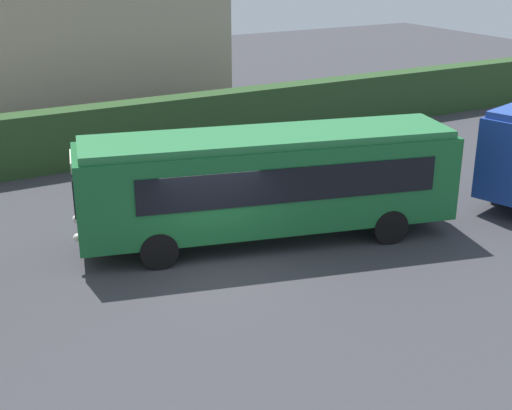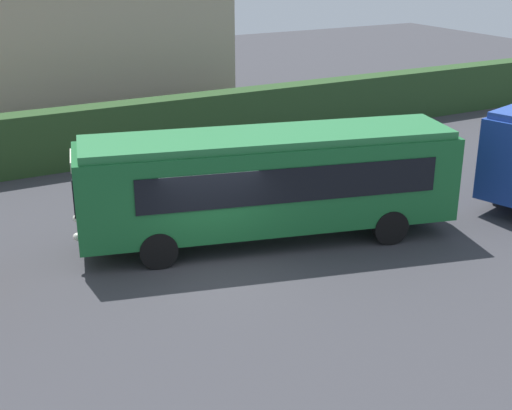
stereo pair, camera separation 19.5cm
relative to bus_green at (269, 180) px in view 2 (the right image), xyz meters
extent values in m
plane|color=#38383D|center=(-2.11, -0.95, -1.81)|extent=(81.98, 81.98, 0.00)
cube|color=#19602D|center=(0.01, 0.00, -0.07)|extent=(10.70, 4.94, 2.37)
cube|color=#27723C|center=(0.01, 0.00, 1.22)|extent=(10.35, 4.67, 0.20)
cube|color=black|center=(-0.01, -1.24, 0.22)|extent=(7.89, 2.09, 0.95)
cube|color=black|center=(0.60, 1.09, 0.22)|extent=(7.89, 2.09, 0.95)
cube|color=black|center=(-5.06, 1.32, 0.22)|extent=(0.53, 1.90, 1.00)
cube|color=silver|center=(-5.06, 1.32, 0.94)|extent=(0.37, 1.28, 0.28)
cylinder|color=black|center=(-3.40, -0.24, -1.31)|extent=(1.04, 0.52, 1.00)
cylinder|color=black|center=(-2.85, 1.87, -1.31)|extent=(1.04, 0.52, 1.00)
cylinder|color=black|center=(2.86, -1.87, -1.31)|extent=(1.04, 0.52, 1.00)
cylinder|color=black|center=(3.41, 0.24, -1.31)|extent=(1.04, 0.52, 1.00)
sphere|color=silver|center=(-5.24, 0.69, -0.91)|extent=(0.22, 0.22, 0.22)
sphere|color=silver|center=(-4.91, 1.96, -0.91)|extent=(0.22, 0.22, 0.22)
cylinder|color=black|center=(8.18, -0.91, -1.31)|extent=(1.04, 0.55, 1.00)
cube|color=#294823|center=(-2.11, 9.42, -0.70)|extent=(52.99, 1.06, 2.21)
cube|color=tan|center=(-0.81, 16.42, 1.31)|extent=(12.27, 7.84, 6.22)
cone|color=orange|center=(-2.89, 7.29, -1.51)|extent=(0.36, 0.36, 0.60)
camera|label=1|loc=(-9.33, -16.05, 6.32)|focal=49.73mm
camera|label=2|loc=(-9.16, -16.14, 6.32)|focal=49.73mm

